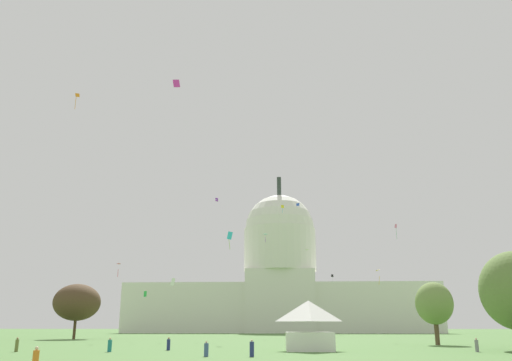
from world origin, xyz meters
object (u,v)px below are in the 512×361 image
(person_olive_near_tree_east, at_px, (17,345))
(person_orange_mid_left, at_px, (36,360))
(kite_red_low, at_px, (121,266))
(kite_white_low, at_px, (173,282))
(event_tent, at_px, (309,324))
(kite_lime_mid, at_px, (307,251))
(kite_yellow_mid, at_px, (283,207))
(tree_east_mid, at_px, (434,303))
(capitol_building, at_px, (280,282))
(kite_violet_mid, at_px, (217,200))
(kite_pink_mid, at_px, (396,228))
(kite_orange_high, at_px, (77,97))
(person_navy_mid_right, at_px, (252,349))
(kite_turquoise_mid, at_px, (266,235))
(kite_magenta_mid, at_px, (176,83))
(kite_gold_low, at_px, (381,272))
(person_grey_edge_west, at_px, (477,346))
(kite_green_low, at_px, (145,294))
(kite_blue_high, at_px, (298,205))
(kite_cyan_mid, at_px, (230,237))
(person_teal_near_tree_west, at_px, (110,346))
(tree_west_mid, at_px, (77,302))
(person_navy_lawn_far_left, at_px, (168,344))
(person_denim_front_left, at_px, (206,350))
(kite_black_mid, at_px, (332,276))

(person_olive_near_tree_east, height_order, person_orange_mid_left, person_olive_near_tree_east)
(kite_red_low, height_order, kite_white_low, kite_red_low)
(event_tent, distance_m, kite_red_low, 46.10)
(kite_lime_mid, height_order, kite_yellow_mid, kite_yellow_mid)
(tree_east_mid, xyz_separation_m, kite_white_low, (-45.94, 12.26, 4.64))
(capitol_building, xyz_separation_m, kite_violet_mid, (-14.28, -91.85, 12.78))
(person_orange_mid_left, height_order, kite_yellow_mid, kite_yellow_mid)
(capitol_building, height_order, kite_pink_mid, capitol_building)
(kite_orange_high, height_order, kite_yellow_mid, kite_orange_high)
(person_navy_mid_right, distance_m, kite_turquoise_mid, 84.54)
(kite_magenta_mid, height_order, kite_gold_low, kite_magenta_mid)
(kite_pink_mid, bearing_deg, person_olive_near_tree_east, 77.19)
(person_grey_edge_west, relative_size, kite_green_low, 1.41)
(person_orange_mid_left, bearing_deg, kite_blue_high, 95.66)
(person_orange_mid_left, relative_size, kite_violet_mid, 1.99)
(kite_pink_mid, distance_m, kite_orange_high, 103.65)
(kite_magenta_mid, height_order, kite_cyan_mid, kite_magenta_mid)
(tree_east_mid, relative_size, kite_white_low, 6.24)
(person_teal_near_tree_west, relative_size, kite_gold_low, 0.58)
(tree_west_mid, relative_size, kite_green_low, 13.04)
(person_orange_mid_left, bearing_deg, kite_turquoise_mid, 97.58)
(tree_east_mid, height_order, kite_red_low, kite_red_low)
(capitol_building, xyz_separation_m, event_tent, (5.08, -146.05, -16.62))
(event_tent, relative_size, tree_west_mid, 0.49)
(kite_red_low, xyz_separation_m, kite_blue_high, (35.79, 77.67, 29.46))
(person_navy_lawn_far_left, relative_size, kite_gold_low, 0.56)
(capitol_building, xyz_separation_m, person_olive_near_tree_east, (-29.98, -150.73, -19.05))
(kite_yellow_mid, bearing_deg, kite_white_low, 83.68)
(event_tent, distance_m, kite_cyan_mid, 34.15)
(kite_magenta_mid, xyz_separation_m, kite_blue_high, (18.42, 113.99, 9.82))
(event_tent, xyz_separation_m, kite_turquoise_mid, (-7.94, 67.79, 22.76))
(tree_east_mid, height_order, kite_gold_low, kite_gold_low)
(person_teal_near_tree_west, bearing_deg, kite_lime_mid, -157.32)
(person_orange_mid_left, height_order, kite_white_low, kite_white_low)
(kite_turquoise_mid, bearing_deg, tree_east_mid, -73.44)
(kite_red_low, relative_size, kite_green_low, 1.86)
(tree_east_mid, bearing_deg, person_grey_edge_west, -93.94)
(kite_green_low, distance_m, kite_violet_mid, 33.49)
(person_grey_edge_west, height_order, kite_white_low, kite_white_low)
(person_orange_mid_left, xyz_separation_m, kite_white_low, (-4.14, 62.71, 10.37))
(kite_yellow_mid, bearing_deg, kite_lime_mid, -75.20)
(person_denim_front_left, xyz_separation_m, kite_cyan_mid, (-2.12, 40.13, 18.29))
(kite_black_mid, relative_size, kite_lime_mid, 2.85)
(kite_yellow_mid, xyz_separation_m, kite_violet_mid, (-15.98, -12.94, -0.85))
(tree_west_mid, distance_m, person_orange_mid_left, 86.62)
(person_navy_lawn_far_left, bearing_deg, kite_turquoise_mid, 131.46)
(person_teal_near_tree_west, relative_size, kite_black_mid, 0.52)
(person_navy_lawn_far_left, relative_size, kite_black_mid, 0.51)
(kite_red_low, distance_m, kite_violet_mid, 34.52)
(person_navy_mid_right, distance_m, person_navy_lawn_far_left, 17.33)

